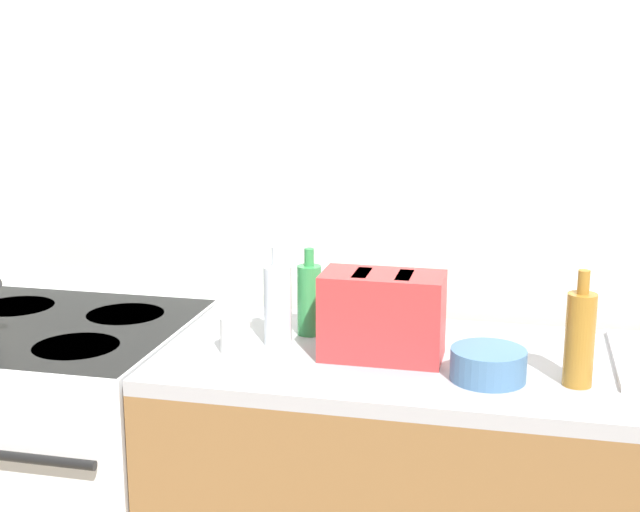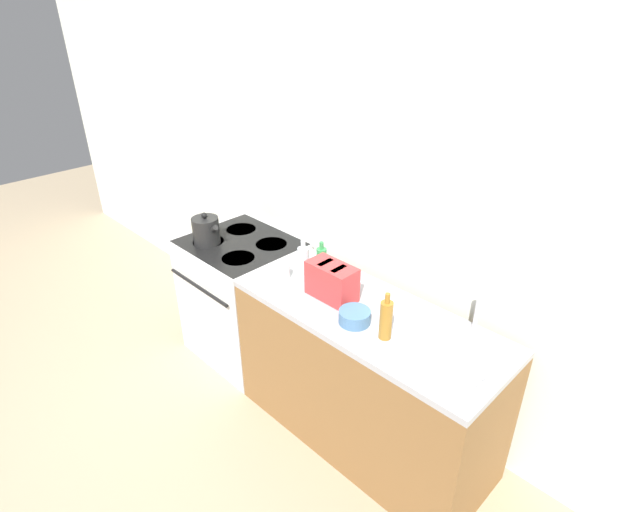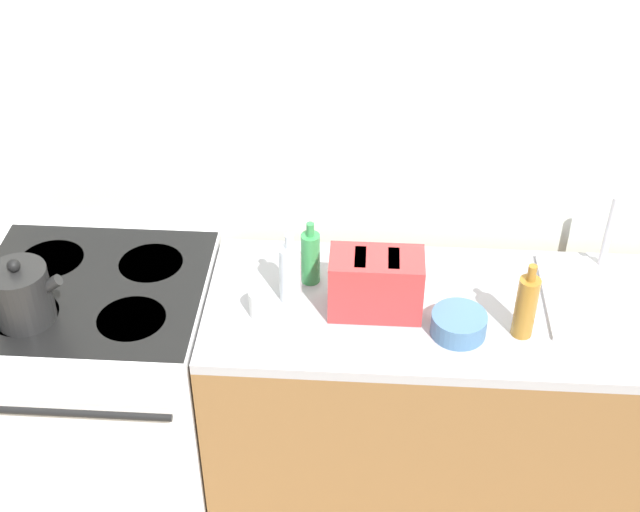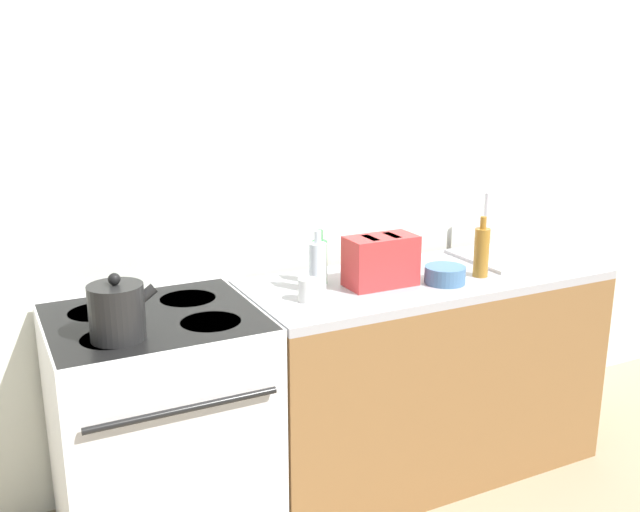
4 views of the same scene
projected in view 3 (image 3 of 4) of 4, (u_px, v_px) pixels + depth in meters
wall_back at (287, 130)px, 2.94m from camera, size 8.00×0.05×2.60m
stove at (109, 384)px, 3.16m from camera, size 0.76×0.71×0.92m
counter_block at (442, 407)px, 3.09m from camera, size 1.58×0.63×0.92m
kettle at (22, 294)px, 2.72m from camera, size 0.23×0.18×0.23m
toaster at (376, 284)px, 2.74m from camera, size 0.29×0.15×0.21m
sink_tray at (610, 294)px, 2.84m from camera, size 0.42×0.41×0.28m
bottle_clear at (290, 273)px, 2.79m from camera, size 0.07×0.07×0.25m
bottle_amber at (526, 306)px, 2.65m from camera, size 0.06×0.06×0.26m
bottle_green at (311, 257)px, 2.86m from camera, size 0.06×0.06×0.23m
cup_white at (261, 303)px, 2.76m from camera, size 0.07×0.07×0.09m
bowl at (459, 324)px, 2.70m from camera, size 0.17×0.17×0.07m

